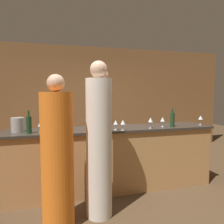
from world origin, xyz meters
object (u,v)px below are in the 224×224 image
object	(u,v)px
guest_1	(57,158)
guest_0	(99,145)
wine_bottle_0	(172,119)
wine_bottle_1	(29,124)
bartender	(103,126)
ice_bucket	(18,125)

from	to	relation	value
guest_1	guest_0	bearing A→B (deg)	10.14
wine_bottle_0	wine_bottle_1	distance (m)	2.26
bartender	ice_bucket	distance (m)	1.62
guest_0	wine_bottle_1	xyz separation A→B (m)	(-0.88, 0.56, 0.22)
guest_1	bartender	bearing A→B (deg)	59.02
wine_bottle_1	ice_bucket	size ratio (longest dim) A/B	1.55
guest_0	guest_1	distance (m)	0.54
guest_1	ice_bucket	distance (m)	1.03
wine_bottle_1	guest_1	bearing A→B (deg)	-61.01
bartender	guest_0	size ratio (longest dim) A/B	1.02
guest_1	ice_bucket	world-z (taller)	guest_1
guest_0	guest_1	size ratio (longest dim) A/B	1.10
guest_1	wine_bottle_1	xyz separation A→B (m)	(-0.36, 0.65, 0.32)
guest_1	ice_bucket	bearing A→B (deg)	122.62
guest_1	ice_bucket	size ratio (longest dim) A/B	8.66
wine_bottle_0	wine_bottle_1	size ratio (longest dim) A/B	0.94
wine_bottle_0	wine_bottle_1	world-z (taller)	wine_bottle_1
wine_bottle_1	ice_bucket	xyz separation A→B (m)	(-0.17, 0.18, -0.02)
ice_bucket	bartender	bearing A→B (deg)	25.88
wine_bottle_1	ice_bucket	bearing A→B (deg)	133.80
wine_bottle_1	ice_bucket	distance (m)	0.24
guest_1	wine_bottle_1	world-z (taller)	guest_1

